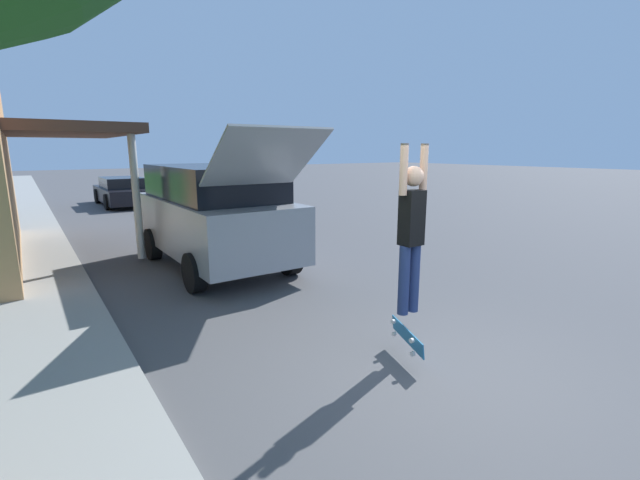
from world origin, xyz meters
The scene contains 6 objects.
ground_plane centered at (0.00, 0.00, 0.00)m, with size 120.00×120.00×0.00m, color #49494C.
sidewalk centered at (-3.60, 6.00, 0.05)m, with size 1.80×80.00×0.10m.
suv_parked centered at (-0.28, 5.84, 1.17)m, with size 2.17×5.24×2.80m.
car_down_street centered at (0.15, 18.17, 0.61)m, with size 1.91×4.58×1.25m.
skateboarder centered at (0.10, 0.66, 1.56)m, with size 0.41×0.23×1.98m.
skateboard centered at (0.00, 0.58, 0.29)m, with size 0.33×0.76×0.25m.
Camera 1 is at (-3.54, -2.71, 2.45)m, focal length 24.00 mm.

